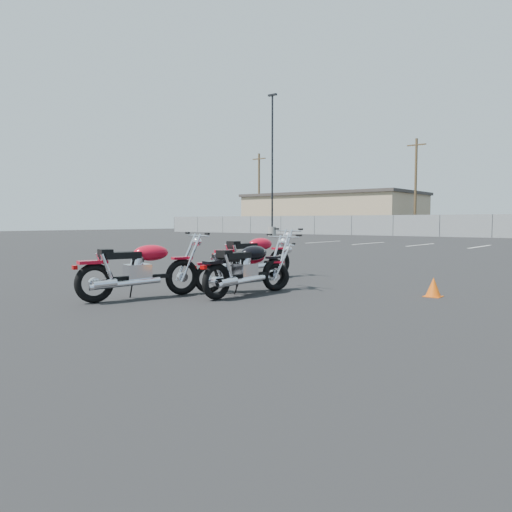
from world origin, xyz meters
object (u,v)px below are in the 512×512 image
Objects in this scene: motorcycle_second_black at (247,268)px; motorcycle_third_red at (140,269)px; motorcycle_front_red at (254,257)px; motorcycle_rear_red at (242,270)px.

motorcycle_third_red is at bearing -127.69° from motorcycle_second_black.
motorcycle_front_red reaches higher than motorcycle_third_red.
motorcycle_third_red is 1.83m from motorcycle_rear_red.
motorcycle_second_black reaches higher than motorcycle_rear_red.
motorcycle_third_red is at bearing -86.55° from motorcycle_front_red.
motorcycle_second_black is at bearing -37.42° from motorcycle_rear_red.
motorcycle_front_red is 1.86m from motorcycle_rear_red.
motorcycle_front_red reaches higher than motorcycle_rear_red.
motorcycle_front_red is 1.37× the size of motorcycle_rear_red.
motorcycle_rear_red is (0.80, 1.64, -0.09)m from motorcycle_third_red.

